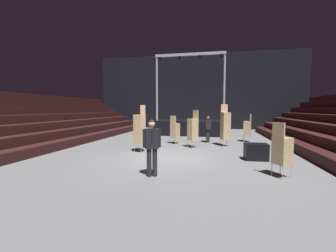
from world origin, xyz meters
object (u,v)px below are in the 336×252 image
at_px(chair_stack_mid_left, 225,125).
at_px(chair_stack_rear_left, 282,150).
at_px(stage_riser, 191,126).
at_px(man_with_tie, 152,144).
at_px(chair_stack_front_right, 247,128).
at_px(crew_worker_near_stage, 208,127).
at_px(chair_stack_front_left, 193,129).
at_px(equipment_road_case, 256,152).
at_px(chair_stack_mid_centre, 140,129).
at_px(chair_stack_mid_right, 175,130).

relative_size(chair_stack_mid_left, chair_stack_rear_left, 1.40).
distance_m(stage_riser, man_with_tie, 11.59).
bearing_deg(chair_stack_front_right, crew_worker_near_stage, 121.08).
xyz_separation_m(chair_stack_front_left, chair_stack_rear_left, (3.21, -4.68, -0.17)).
height_order(chair_stack_front_left, equipment_road_case, chair_stack_front_left).
xyz_separation_m(chair_stack_front_left, chair_stack_mid_centre, (-2.44, -1.76, 0.13)).
height_order(chair_stack_mid_right, chair_stack_mid_centre, chair_stack_mid_centre).
height_order(chair_stack_front_left, chair_stack_mid_left, chair_stack_mid_left).
bearing_deg(man_with_tie, chair_stack_rear_left, 170.94).
bearing_deg(chair_stack_mid_left, stage_riser, -88.35).
xyz_separation_m(chair_stack_front_left, chair_stack_mid_left, (1.76, 0.84, 0.17)).
bearing_deg(chair_stack_mid_left, chair_stack_front_right, -150.09).
xyz_separation_m(stage_riser, chair_stack_rear_left, (3.98, -10.82, 0.15)).
bearing_deg(crew_worker_near_stage, chair_stack_mid_centre, -19.47).
relative_size(stage_riser, chair_stack_rear_left, 3.71).
xyz_separation_m(chair_stack_mid_centre, chair_stack_rear_left, (5.65, -2.92, -0.29)).
bearing_deg(equipment_road_case, chair_stack_front_left, 139.88).
bearing_deg(chair_stack_mid_centre, chair_stack_front_left, -41.63).
bearing_deg(chair_stack_mid_right, equipment_road_case, -13.30).
distance_m(man_with_tie, chair_stack_mid_right, 6.61).
relative_size(chair_stack_front_left, crew_worker_near_stage, 1.21).
height_order(stage_riser, man_with_tie, stage_riser).
height_order(chair_stack_front_right, chair_stack_mid_right, chair_stack_front_right).
bearing_deg(chair_stack_mid_right, man_with_tie, -58.11).
relative_size(stage_riser, man_with_tie, 3.55).
relative_size(chair_stack_front_right, chair_stack_rear_left, 1.05).
bearing_deg(chair_stack_front_left, chair_stack_front_right, -93.38).
height_order(chair_stack_mid_left, chair_stack_rear_left, chair_stack_mid_left).
relative_size(chair_stack_mid_left, crew_worker_near_stage, 1.41).
xyz_separation_m(chair_stack_mid_left, chair_stack_mid_right, (-2.96, 0.30, -0.34)).
bearing_deg(crew_worker_near_stage, equipment_road_case, 45.78).
relative_size(chair_stack_front_right, crew_worker_near_stage, 1.06).
bearing_deg(stage_riser, man_with_tie, -89.84).
xyz_separation_m(chair_stack_front_left, chair_stack_mid_right, (-1.20, 1.14, -0.17)).
xyz_separation_m(stage_riser, chair_stack_mid_left, (2.53, -5.29, 0.49)).
relative_size(man_with_tie, chair_stack_mid_centre, 0.78).
distance_m(chair_stack_front_left, crew_worker_near_stage, 2.19).
relative_size(chair_stack_front_left, chair_stack_rear_left, 1.20).
bearing_deg(stage_riser, chair_stack_mid_left, -64.40).
bearing_deg(equipment_road_case, crew_worker_near_stage, 115.21).
height_order(stage_riser, equipment_road_case, stage_riser).
bearing_deg(crew_worker_near_stage, chair_stack_rear_left, 40.56).
bearing_deg(chair_stack_rear_left, crew_worker_near_stage, 163.32).
relative_size(stage_riser, chair_stack_mid_centre, 2.76).
xyz_separation_m(stage_riser, chair_stack_front_left, (0.77, -6.13, 0.32)).
xyz_separation_m(chair_stack_front_left, equipment_road_case, (2.86, -2.41, -0.68)).
bearing_deg(chair_stack_mid_left, chair_stack_rear_left, 80.73).
bearing_deg(chair_stack_rear_left, man_with_tie, -115.67).
relative_size(stage_riser, chair_stack_front_left, 3.10).
bearing_deg(stage_riser, chair_stack_rear_left, -69.79).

